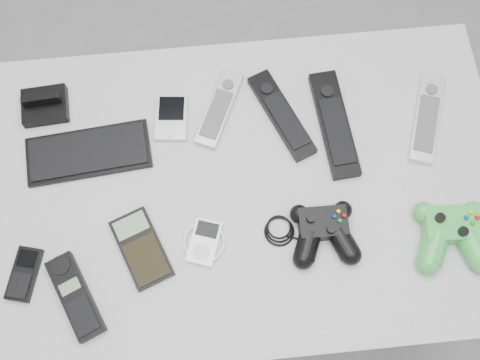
{
  "coord_description": "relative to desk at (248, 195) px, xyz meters",
  "views": [
    {
      "loc": [
        -0.14,
        -0.43,
        1.78
      ],
      "look_at": [
        -0.1,
        -0.05,
        0.72
      ],
      "focal_mm": 42.0,
      "sensor_mm": 36.0,
      "label": 1
    }
  ],
  "objects": [
    {
      "name": "floor",
      "position": [
        0.08,
        0.06,
        -0.64
      ],
      "size": [
        3.5,
        3.5,
        0.0
      ],
      "primitive_type": "plane",
      "color": "slate",
      "rests_on": "ground"
    },
    {
      "name": "desk",
      "position": [
        0.0,
        0.0,
        0.0
      ],
      "size": [
        1.05,
        0.68,
        0.7
      ],
      "color": "gray",
      "rests_on": "floor"
    },
    {
      "name": "pda_keyboard",
      "position": [
        -0.32,
        0.1,
        0.07
      ],
      "size": [
        0.26,
        0.13,
        0.02
      ],
      "primitive_type": "cube",
      "rotation": [
        0.0,
        0.0,
        0.09
      ],
      "color": "black",
      "rests_on": "desk"
    },
    {
      "name": "dock_bracket",
      "position": [
        -0.41,
        0.22,
        0.09
      ],
      "size": [
        0.1,
        0.09,
        0.05
      ],
      "primitive_type": "cube",
      "rotation": [
        0.0,
        0.0,
        0.07
      ],
      "color": "black",
      "rests_on": "desk"
    },
    {
      "name": "pda",
      "position": [
        -0.15,
        0.16,
        0.07
      ],
      "size": [
        0.08,
        0.11,
        0.02
      ],
      "primitive_type": "cube",
      "rotation": [
        0.0,
        0.0,
        -0.1
      ],
      "color": "#B0B0B7",
      "rests_on": "desk"
    },
    {
      "name": "remote_silver_a",
      "position": [
        -0.04,
        0.18,
        0.07
      ],
      "size": [
        0.12,
        0.19,
        0.02
      ],
      "primitive_type": "cube",
      "rotation": [
        0.0,
        0.0,
        -0.43
      ],
      "color": "#B0B0B7",
      "rests_on": "desk"
    },
    {
      "name": "remote_black_a",
      "position": [
        0.09,
        0.15,
        0.07
      ],
      "size": [
        0.13,
        0.22,
        0.02
      ],
      "primitive_type": "cube",
      "rotation": [
        0.0,
        0.0,
        0.39
      ],
      "color": "black",
      "rests_on": "desk"
    },
    {
      "name": "remote_black_b",
      "position": [
        0.19,
        0.12,
        0.07
      ],
      "size": [
        0.08,
        0.24,
        0.02
      ],
      "primitive_type": "cube",
      "rotation": [
        0.0,
        0.0,
        0.07
      ],
      "color": "black",
      "rests_on": "desk"
    },
    {
      "name": "remote_silver_b",
      "position": [
        0.39,
        0.11,
        0.07
      ],
      "size": [
        0.11,
        0.21,
        0.02
      ],
      "primitive_type": "cube",
      "rotation": [
        0.0,
        0.0,
        -0.34
      ],
      "color": "silver",
      "rests_on": "desk"
    },
    {
      "name": "mobile_phone",
      "position": [
        -0.44,
        -0.14,
        0.07
      ],
      "size": [
        0.07,
        0.11,
        0.02
      ],
      "primitive_type": "cube",
      "rotation": [
        0.0,
        0.0,
        -0.26
      ],
      "color": "black",
      "rests_on": "desk"
    },
    {
      "name": "cordless_handset",
      "position": [
        -0.34,
        -0.19,
        0.07
      ],
      "size": [
        0.11,
        0.17,
        0.03
      ],
      "primitive_type": "cube",
      "rotation": [
        0.0,
        0.0,
        0.41
      ],
      "color": "black",
      "rests_on": "desk"
    },
    {
      "name": "calculator",
      "position": [
        -0.22,
        -0.11,
        0.07
      ],
      "size": [
        0.13,
        0.17,
        0.02
      ],
      "primitive_type": "cube",
      "rotation": [
        0.0,
        0.0,
        0.37
      ],
      "color": "black",
      "rests_on": "desk"
    },
    {
      "name": "mp3_player",
      "position": [
        -0.1,
        -0.11,
        0.07
      ],
      "size": [
        0.11,
        0.11,
        0.02
      ],
      "primitive_type": "cube",
      "rotation": [
        0.0,
        0.0,
        -0.33
      ],
      "color": "white",
      "rests_on": "desk"
    },
    {
      "name": "controller_black",
      "position": [
        0.13,
        -0.11,
        0.08
      ],
      "size": [
        0.23,
        0.14,
        0.04
      ],
      "primitive_type": null,
      "rotation": [
        0.0,
        0.0,
        -0.01
      ],
      "color": "black",
      "rests_on": "desk"
    },
    {
      "name": "controller_green",
      "position": [
        0.38,
        -0.14,
        0.09
      ],
      "size": [
        0.16,
        0.17,
        0.05
      ],
      "primitive_type": null,
      "rotation": [
        0.0,
        0.0,
        -0.09
      ],
      "color": "#268E2C",
      "rests_on": "desk"
    }
  ]
}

